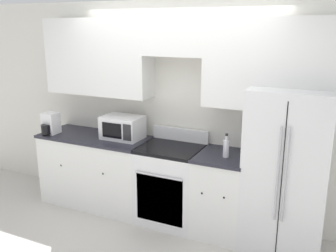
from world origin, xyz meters
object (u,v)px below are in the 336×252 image
Objects in this scene: oven_range at (171,184)px; microwave at (123,127)px; refrigerator at (287,170)px; bottle at (226,148)px.

microwave is (-0.69, 0.06, 0.60)m from oven_range.
oven_range is 0.92m from microwave.
microwave is at bearing 174.94° from oven_range.
bottle is at bearing -170.09° from refrigerator.
refrigerator reaches higher than bottle.
oven_range is at bearing -177.60° from refrigerator.
microwave reaches higher than oven_range.
bottle is (-0.63, -0.11, 0.18)m from refrigerator.
microwave is 1.87× the size of bottle.
bottle is at bearing -4.86° from microwave.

